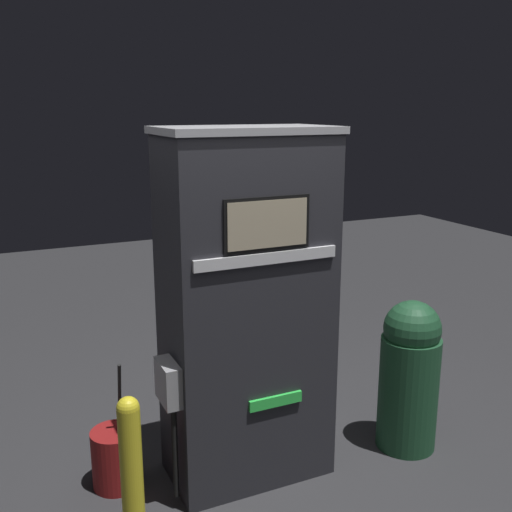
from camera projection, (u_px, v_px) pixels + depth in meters
The scene contains 5 objects.
ground_plane at pixel (266, 492), 3.51m from camera, with size 14.00×14.00×0.00m, color #2D2D30.
gas_pump at pixel (246, 309), 3.48m from camera, with size 1.05×0.57×2.09m.
safety_bollard at pixel (132, 471), 2.96m from camera, with size 0.11×0.11×0.85m.
trash_bin at pixel (409, 374), 3.88m from camera, with size 0.39×0.39×1.01m.
squeegee_bucket at pixel (116, 458), 3.54m from camera, with size 0.28×0.28×0.78m.
Camera 1 is at (-1.35, -2.75, 2.20)m, focal length 42.00 mm.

